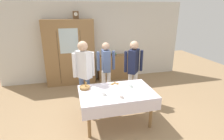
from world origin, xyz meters
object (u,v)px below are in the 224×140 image
tea_cup_mid_right (121,97)px  person_by_cabinet (106,65)px  tea_cup_near_left (130,86)px  bread_basket (85,87)px  bookshelf_low (114,67)px  wall_cabinet (70,53)px  spoon_center (133,90)px  mantel_clock (76,15)px  pastry_plate (115,84)px  person_beside_shelf (133,65)px  dining_table (117,96)px  spoon_back_edge (126,93)px  person_behind_table_right (84,69)px  book_stack (114,54)px  tea_cup_far_right (104,94)px

tea_cup_mid_right → person_by_cabinet: bearing=88.5°
tea_cup_near_left → bread_basket: bread_basket is taller
bookshelf_low → tea_cup_near_left: 2.51m
wall_cabinet → tea_cup_mid_right: wall_cabinet is taller
tea_cup_mid_right → spoon_center: tea_cup_mid_right is taller
mantel_clock → pastry_plate: 2.76m
bread_basket → person_beside_shelf: (1.36, 0.59, 0.22)m
wall_cabinet → spoon_center: size_ratio=18.09×
spoon_center → dining_table: bearing=176.3°
bread_basket → spoon_back_edge: (0.82, -0.42, -0.03)m
dining_table → person_by_cabinet: (0.05, 1.33, 0.31)m
dining_table → person_beside_shelf: bearing=52.2°
person_by_cabinet → person_behind_table_right: (-0.67, -0.58, 0.11)m
bookshelf_low → person_by_cabinet: (-0.57, -1.31, 0.53)m
pastry_plate → person_by_cabinet: 0.99m
bookshelf_low → book_stack: size_ratio=5.39×
bookshelf_low → bread_basket: (-1.27, -2.31, 0.36)m
bookshelf_low → pastry_plate: bearing=-104.1°
bookshelf_low → person_beside_shelf: bearing=-87.1°
spoon_back_edge → spoon_center: size_ratio=1.00×
bread_basket → person_by_cabinet: bearing=55.1°
wall_cabinet → tea_cup_near_left: 2.74m
dining_table → tea_cup_far_right: 0.34m
bookshelf_low → bread_basket: bread_basket is taller
tea_cup_mid_right → tea_cup_far_right: bearing=147.8°
spoon_center → person_beside_shelf: (0.35, 0.94, 0.26)m
wall_cabinet → spoon_back_edge: wall_cabinet is taller
book_stack → person_behind_table_right: person_behind_table_right is taller
spoon_back_edge → book_stack: bearing=80.6°
book_stack → dining_table: bearing=-103.3°
wall_cabinet → person_by_cabinet: wall_cabinet is taller
spoon_center → person_behind_table_right: person_behind_table_right is taller
spoon_center → book_stack: bearing=84.3°
mantel_clock → spoon_back_edge: mantel_clock is taller
wall_cabinet → spoon_center: wall_cabinet is taller
tea_cup_mid_right → bread_basket: size_ratio=0.54×
dining_table → mantel_clock: 3.11m
wall_cabinet → tea_cup_near_left: wall_cabinet is taller
bookshelf_low → bread_basket: 2.67m
tea_cup_near_left → person_behind_table_right: person_behind_table_right is taller
wall_cabinet → person_behind_table_right: size_ratio=1.22×
dining_table → pastry_plate: pastry_plate is taller
tea_cup_near_left → person_behind_table_right: 1.18m
spoon_back_edge → person_by_cabinet: person_by_cabinet is taller
mantel_clock → person_by_cabinet: bearing=-61.5°
bread_basket → person_by_cabinet: person_by_cabinet is taller
mantel_clock → bookshelf_low: (1.25, 0.05, -1.83)m
bookshelf_low → book_stack: book_stack is taller
person_behind_table_right → wall_cabinet: bearing=98.8°
spoon_back_edge → person_beside_shelf: (0.54, 1.01, 0.26)m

